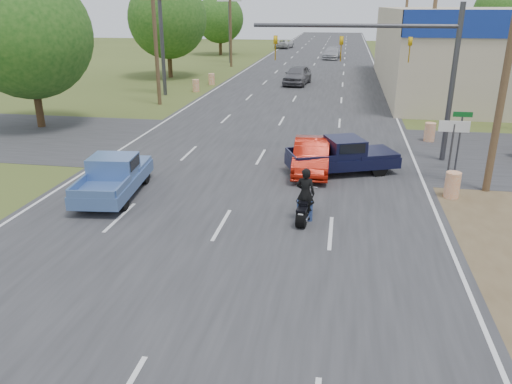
% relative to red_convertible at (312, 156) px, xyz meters
% --- Properties ---
extents(main_road, '(15.00, 180.00, 0.02)m').
position_rel_red_convertible_xyz_m(main_road, '(-2.53, 25.78, -0.70)').
color(main_road, '#2D2D30').
rests_on(main_road, ground).
extents(cross_road, '(120.00, 10.00, 0.02)m').
position_rel_red_convertible_xyz_m(cross_road, '(-2.53, 3.78, -0.70)').
color(cross_road, '#2D2D30').
rests_on(cross_road, ground).
extents(utility_pole_1, '(2.00, 0.28, 10.00)m').
position_rel_red_convertible_xyz_m(utility_pole_1, '(6.97, -1.22, 4.61)').
color(utility_pole_1, '#4C3823').
rests_on(utility_pole_1, ground).
extents(utility_pole_2, '(2.00, 0.28, 10.00)m').
position_rel_red_convertible_xyz_m(utility_pole_2, '(6.97, 16.78, 4.61)').
color(utility_pole_2, '#4C3823').
rests_on(utility_pole_2, ground).
extents(utility_pole_3, '(2.00, 0.28, 10.00)m').
position_rel_red_convertible_xyz_m(utility_pole_3, '(6.97, 34.78, 4.61)').
color(utility_pole_3, '#4C3823').
rests_on(utility_pole_3, ground).
extents(utility_pole_5, '(2.00, 0.28, 10.00)m').
position_rel_red_convertible_xyz_m(utility_pole_5, '(-12.03, 13.78, 4.61)').
color(utility_pole_5, '#4C3823').
rests_on(utility_pole_5, ground).
extents(utility_pole_6, '(2.00, 0.28, 10.00)m').
position_rel_red_convertible_xyz_m(utility_pole_6, '(-12.03, 37.78, 4.61)').
color(utility_pole_6, '#4C3823').
rests_on(utility_pole_6, ground).
extents(tree_0, '(7.14, 7.14, 8.84)m').
position_rel_red_convertible_xyz_m(tree_0, '(-16.53, 5.78, 4.55)').
color(tree_0, '#422D19').
rests_on(tree_0, ground).
extents(tree_1, '(7.56, 7.56, 9.36)m').
position_rel_red_convertible_xyz_m(tree_1, '(-16.03, 27.78, 4.86)').
color(tree_1, '#422D19').
rests_on(tree_1, ground).
extents(tree_2, '(6.72, 6.72, 8.32)m').
position_rel_red_convertible_xyz_m(tree_2, '(-16.73, 51.78, 4.24)').
color(tree_2, '#422D19').
rests_on(tree_2, ground).
extents(tree_5, '(7.98, 7.98, 9.88)m').
position_rel_red_convertible_xyz_m(tree_5, '(27.47, 80.78, 5.17)').
color(tree_5, '#422D19').
rests_on(tree_5, ground).
extents(tree_6, '(8.82, 8.82, 10.92)m').
position_rel_red_convertible_xyz_m(tree_6, '(-32.53, 80.78, 5.79)').
color(tree_6, '#422D19').
rests_on(tree_6, ground).
extents(barrel_0, '(0.56, 0.56, 1.00)m').
position_rel_red_convertible_xyz_m(barrel_0, '(5.47, -2.22, -0.21)').
color(barrel_0, orange).
rests_on(barrel_0, ground).
extents(barrel_1, '(0.56, 0.56, 1.00)m').
position_rel_red_convertible_xyz_m(barrel_1, '(5.87, 6.28, -0.21)').
color(barrel_1, orange).
rests_on(barrel_1, ground).
extents(barrel_2, '(0.56, 0.56, 1.00)m').
position_rel_red_convertible_xyz_m(barrel_2, '(-11.03, 19.78, -0.21)').
color(barrel_2, orange).
rests_on(barrel_2, ground).
extents(barrel_3, '(0.56, 0.56, 1.00)m').
position_rel_red_convertible_xyz_m(barrel_3, '(-10.73, 23.78, -0.21)').
color(barrel_3, orange).
rests_on(barrel_3, ground).
extents(pole_sign_left_near, '(3.00, 0.35, 9.20)m').
position_rel_red_convertible_xyz_m(pole_sign_left_near, '(-13.03, 17.78, 6.46)').
color(pole_sign_left_near, '#3F3F44').
rests_on(pole_sign_left_near, ground).
extents(pole_sign_left_far, '(3.00, 0.35, 9.20)m').
position_rel_red_convertible_xyz_m(pole_sign_left_far, '(-13.03, 41.78, 6.46)').
color(pole_sign_left_far, '#3F3F44').
rests_on(pole_sign_left_far, ground).
extents(lane_sign, '(1.20, 0.08, 2.52)m').
position_rel_red_convertible_xyz_m(lane_sign, '(5.67, -0.22, 1.19)').
color(lane_sign, '#3F3F44').
rests_on(lane_sign, ground).
extents(street_name_sign, '(0.80, 0.08, 2.61)m').
position_rel_red_convertible_xyz_m(street_name_sign, '(6.27, 1.28, 0.90)').
color(street_name_sign, '#3F3F44').
rests_on(street_name_sign, ground).
extents(signal_mast, '(9.12, 0.40, 7.00)m').
position_rel_red_convertible_xyz_m(signal_mast, '(3.29, 2.78, 4.09)').
color(signal_mast, '#3F3F44').
rests_on(signal_mast, ground).
extents(red_convertible, '(1.63, 4.35, 1.42)m').
position_rel_red_convertible_xyz_m(red_convertible, '(0.00, 0.00, 0.00)').
color(red_convertible, '#9C1407').
rests_on(red_convertible, ground).
extents(motorcycle, '(0.61, 1.99, 1.01)m').
position_rel_red_convertible_xyz_m(motorcycle, '(0.15, -5.42, -0.26)').
color(motorcycle, black).
rests_on(motorcycle, ground).
extents(rider, '(0.69, 0.49, 1.78)m').
position_rel_red_convertible_xyz_m(rider, '(0.15, -5.38, 0.18)').
color(rider, black).
rests_on(rider, ground).
extents(blue_pickup, '(2.31, 4.86, 1.56)m').
position_rel_red_convertible_xyz_m(blue_pickup, '(-7.21, -4.14, 0.08)').
color(blue_pickup, black).
rests_on(blue_pickup, ground).
extents(navy_pickup, '(5.01, 3.42, 1.55)m').
position_rel_red_convertible_xyz_m(navy_pickup, '(1.42, 0.09, 0.07)').
color(navy_pickup, black).
rests_on(navy_pickup, ground).
extents(distant_car_grey, '(2.54, 5.17, 1.70)m').
position_rel_red_convertible_xyz_m(distant_car_grey, '(-3.03, 25.16, 0.14)').
color(distant_car_grey, '#5D5C61').
rests_on(distant_car_grey, ground).
extents(distant_car_silver, '(2.58, 5.44, 1.53)m').
position_rel_red_convertible_xyz_m(distant_car_silver, '(-0.68, 48.83, 0.06)').
color(distant_car_silver, '#B0B0B5').
rests_on(distant_car_silver, ground).
extents(distant_car_white, '(2.98, 5.41, 1.43)m').
position_rel_red_convertible_xyz_m(distant_car_white, '(-9.03, 64.95, 0.01)').
color(distant_car_white, silver).
rests_on(distant_car_white, ground).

